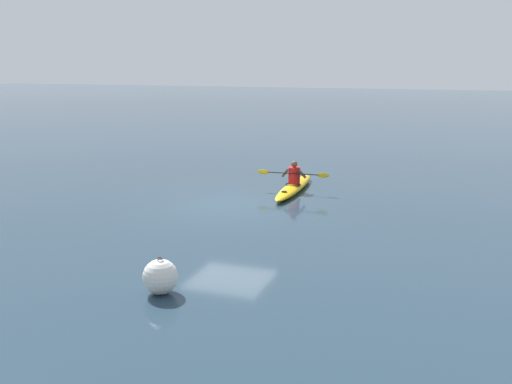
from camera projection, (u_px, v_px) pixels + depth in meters
The scene contains 4 objects.
ground_plane at pixel (230, 204), 18.15m from camera, with size 160.00×160.00×0.00m, color #233847.
kayak at pixel (294, 187), 19.87m from camera, with size 0.71×4.33×0.27m.
kayaker at pixel (294, 174), 19.76m from camera, with size 2.47×0.46×0.76m.
mooring_buoy_white_far at pixel (160, 277), 11.05m from camera, with size 0.68×0.68×0.72m.
Camera 1 is at (-6.65, 16.35, 4.32)m, focal length 41.02 mm.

